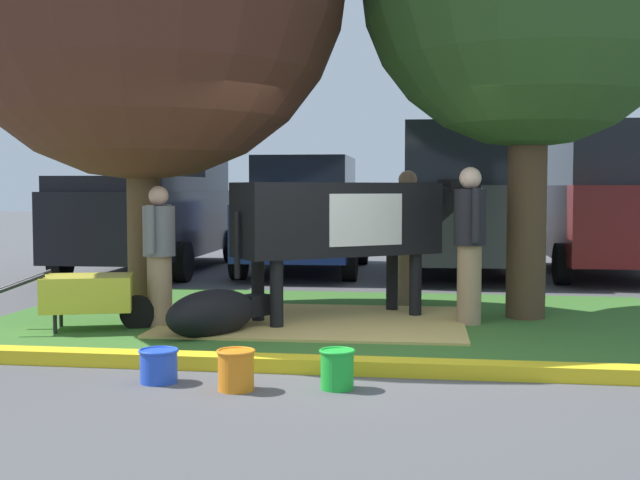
{
  "coord_description": "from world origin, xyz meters",
  "views": [
    {
      "loc": [
        0.82,
        -7.09,
        1.5
      ],
      "look_at": [
        -0.57,
        2.14,
        0.9
      ],
      "focal_mm": 46.9,
      "sensor_mm": 36.0,
      "label": 1
    }
  ],
  "objects_px": {
    "bucket_blue": "(159,365)",
    "suv_black": "(606,200)",
    "person_visitor_far": "(408,233)",
    "calf_lying": "(214,313)",
    "person_handler": "(470,241)",
    "bucket_green": "(337,368)",
    "pickup_truck_black": "(156,208)",
    "wheelbarrow": "(90,294)",
    "cow_holstein": "(347,220)",
    "sedan_blue": "(306,216)",
    "suv_dark_grey": "(455,200)",
    "person_visitor_near": "(159,253)",
    "bucket_orange": "(236,369)"
  },
  "relations": [
    {
      "from": "cow_holstein",
      "to": "suv_dark_grey",
      "type": "height_order",
      "value": "suv_dark_grey"
    },
    {
      "from": "sedan_blue",
      "to": "bucket_orange",
      "type": "bearing_deg",
      "value": -83.89
    },
    {
      "from": "sedan_blue",
      "to": "bucket_blue",
      "type": "bearing_deg",
      "value": -88.13
    },
    {
      "from": "bucket_green",
      "to": "pickup_truck_black",
      "type": "xyz_separation_m",
      "value": [
        -4.36,
        8.37,
        0.96
      ]
    },
    {
      "from": "person_visitor_far",
      "to": "wheelbarrow",
      "type": "relative_size",
      "value": 1.06
    },
    {
      "from": "bucket_blue",
      "to": "person_visitor_far",
      "type": "bearing_deg",
      "value": 68.94
    },
    {
      "from": "sedan_blue",
      "to": "suv_dark_grey",
      "type": "xyz_separation_m",
      "value": [
        2.6,
        -0.06,
        0.29
      ]
    },
    {
      "from": "pickup_truck_black",
      "to": "bucket_blue",
      "type": "bearing_deg",
      "value": -70.37
    },
    {
      "from": "person_handler",
      "to": "suv_dark_grey",
      "type": "xyz_separation_m",
      "value": [
        -0.09,
        5.42,
        0.35
      ]
    },
    {
      "from": "bucket_orange",
      "to": "sedan_blue",
      "type": "distance_m",
      "value": 8.72
    },
    {
      "from": "sedan_blue",
      "to": "suv_black",
      "type": "height_order",
      "value": "suv_black"
    },
    {
      "from": "bucket_green",
      "to": "pickup_truck_black",
      "type": "distance_m",
      "value": 9.48
    },
    {
      "from": "person_visitor_far",
      "to": "bucket_green",
      "type": "height_order",
      "value": "person_visitor_far"
    },
    {
      "from": "bucket_orange",
      "to": "bucket_green",
      "type": "relative_size",
      "value": 1.02
    },
    {
      "from": "wheelbarrow",
      "to": "sedan_blue",
      "type": "height_order",
      "value": "sedan_blue"
    },
    {
      "from": "person_visitor_near",
      "to": "pickup_truck_black",
      "type": "height_order",
      "value": "pickup_truck_black"
    },
    {
      "from": "calf_lying",
      "to": "bucket_blue",
      "type": "xyz_separation_m",
      "value": [
        0.11,
        -1.94,
        -0.1
      ]
    },
    {
      "from": "person_visitor_near",
      "to": "suv_dark_grey",
      "type": "height_order",
      "value": "suv_dark_grey"
    },
    {
      "from": "pickup_truck_black",
      "to": "suv_dark_grey",
      "type": "height_order",
      "value": "suv_dark_grey"
    },
    {
      "from": "person_visitor_far",
      "to": "suv_dark_grey",
      "type": "height_order",
      "value": "suv_dark_grey"
    },
    {
      "from": "calf_lying",
      "to": "person_handler",
      "type": "height_order",
      "value": "person_handler"
    },
    {
      "from": "bucket_blue",
      "to": "bucket_green",
      "type": "height_order",
      "value": "bucket_green"
    },
    {
      "from": "suv_dark_grey",
      "to": "bucket_blue",
      "type": "bearing_deg",
      "value": -105.44
    },
    {
      "from": "calf_lying",
      "to": "suv_dark_grey",
      "type": "xyz_separation_m",
      "value": [
        2.43,
        6.48,
        1.03
      ]
    },
    {
      "from": "cow_holstein",
      "to": "pickup_truck_black",
      "type": "height_order",
      "value": "pickup_truck_black"
    },
    {
      "from": "calf_lying",
      "to": "bucket_orange",
      "type": "distance_m",
      "value": 2.22
    },
    {
      "from": "wheelbarrow",
      "to": "suv_black",
      "type": "distance_m",
      "value": 9.09
    },
    {
      "from": "cow_holstein",
      "to": "calf_lying",
      "type": "height_order",
      "value": "cow_holstein"
    },
    {
      "from": "person_visitor_far",
      "to": "sedan_blue",
      "type": "xyz_separation_m",
      "value": [
        -1.97,
        4.08,
        0.07
      ]
    },
    {
      "from": "person_visitor_far",
      "to": "bucket_green",
      "type": "xyz_separation_m",
      "value": [
        -0.32,
        -4.4,
        -0.76
      ]
    },
    {
      "from": "cow_holstein",
      "to": "person_handler",
      "type": "height_order",
      "value": "person_handler"
    },
    {
      "from": "suv_dark_grey",
      "to": "suv_black",
      "type": "xyz_separation_m",
      "value": [
        2.51,
        0.14,
        0.0
      ]
    },
    {
      "from": "cow_holstein",
      "to": "sedan_blue",
      "type": "xyz_separation_m",
      "value": [
        -1.36,
        5.34,
        -0.14
      ]
    },
    {
      "from": "wheelbarrow",
      "to": "suv_black",
      "type": "xyz_separation_m",
      "value": [
        6.31,
        6.47,
        0.88
      ]
    },
    {
      "from": "pickup_truck_black",
      "to": "sedan_blue",
      "type": "xyz_separation_m",
      "value": [
        2.71,
        0.11,
        -0.13
      ]
    },
    {
      "from": "bucket_blue",
      "to": "suv_black",
      "type": "distance_m",
      "value": 9.9
    },
    {
      "from": "person_handler",
      "to": "sedan_blue",
      "type": "xyz_separation_m",
      "value": [
        -2.7,
        5.48,
        0.06
      ]
    },
    {
      "from": "person_visitor_near",
      "to": "bucket_orange",
      "type": "relative_size",
      "value": 4.98
    },
    {
      "from": "calf_lying",
      "to": "pickup_truck_black",
      "type": "relative_size",
      "value": 0.23
    },
    {
      "from": "calf_lying",
      "to": "bucket_blue",
      "type": "relative_size",
      "value": 4.13
    },
    {
      "from": "person_handler",
      "to": "bucket_green",
      "type": "xyz_separation_m",
      "value": [
        -1.04,
        -3.0,
        -0.77
      ]
    },
    {
      "from": "suv_dark_grey",
      "to": "person_visitor_far",
      "type": "bearing_deg",
      "value": -98.93
    },
    {
      "from": "bucket_blue",
      "to": "bucket_orange",
      "type": "relative_size",
      "value": 1.02
    },
    {
      "from": "bucket_blue",
      "to": "suv_black",
      "type": "relative_size",
      "value": 0.07
    },
    {
      "from": "bucket_blue",
      "to": "suv_black",
      "type": "bearing_deg",
      "value": 60.53
    },
    {
      "from": "suv_black",
      "to": "pickup_truck_black",
      "type": "bearing_deg",
      "value": -178.55
    },
    {
      "from": "person_handler",
      "to": "person_visitor_near",
      "type": "distance_m",
      "value": 3.31
    },
    {
      "from": "wheelbarrow",
      "to": "bucket_blue",
      "type": "xyz_separation_m",
      "value": [
        1.47,
        -2.09,
        -0.25
      ]
    },
    {
      "from": "bucket_green",
      "to": "cow_holstein",
      "type": "bearing_deg",
      "value": 95.44
    },
    {
      "from": "person_visitor_near",
      "to": "pickup_truck_black",
      "type": "distance_m",
      "value": 6.38
    }
  ]
}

